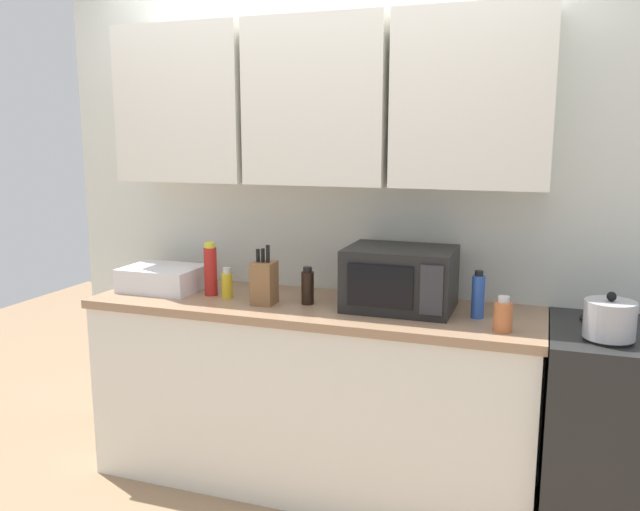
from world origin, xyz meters
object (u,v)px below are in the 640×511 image
bottle_red_sauce (211,270)px  knife_block (264,282)px  kettle (610,319)px  bottle_soy_dark (308,287)px  bottle_blue_cleaner (478,296)px  microwave (400,278)px  dish_rack (163,278)px  bottle_yellow_mustard (227,284)px  bottle_spice_jar (503,316)px

bottle_red_sauce → knife_block: bearing=-12.3°
knife_block → kettle: bearing=-2.8°
bottle_soy_dark → bottle_blue_cleaner: size_ratio=0.85×
microwave → knife_block: 0.63m
microwave → dish_rack: 1.22m
knife_block → bottle_blue_cleaner: bearing=5.2°
kettle → microwave: 0.88m
dish_rack → bottle_soy_dark: bottle_soy_dark is taller
bottle_blue_cleaner → bottle_red_sauce: size_ratio=0.79×
dish_rack → bottle_soy_dark: 0.79m
microwave → bottle_yellow_mustard: (-0.83, -0.08, -0.07)m
knife_block → bottle_soy_dark: bearing=18.8°
knife_block → bottle_soy_dark: knife_block is taller
bottle_spice_jar → knife_block: bearing=175.7°
microwave → bottle_soy_dark: bearing=-171.5°
bottle_red_sauce → bottle_yellow_mustard: bearing=-12.5°
dish_rack → bottle_yellow_mustard: (0.38, -0.04, 0.01)m
bottle_yellow_mustard → bottle_blue_cleaner: 1.18m
microwave → bottle_soy_dark: (-0.42, -0.06, -0.06)m
bottle_yellow_mustard → dish_rack: bearing=174.0°
bottle_spice_jar → bottle_soy_dark: 0.90m
bottle_yellow_mustard → bottle_red_sauce: bottle_red_sauce is taller
kettle → dish_rack: 2.08m
kettle → microwave: size_ratio=0.40×
microwave → bottle_yellow_mustard: microwave is taller
bottle_yellow_mustard → bottle_soy_dark: 0.41m
kettle → bottle_soy_dark: bearing=173.9°
kettle → dish_rack: bearing=175.6°
kettle → bottle_yellow_mustard: 1.69m
knife_block → bottle_soy_dark: size_ratio=1.60×
knife_block → bottle_spice_jar: bearing=-4.3°
bottle_soy_dark → bottle_yellow_mustard: bearing=-177.5°
kettle → bottle_soy_dark: 1.29m
bottle_spice_jar → bottle_blue_cleaner: size_ratio=0.70×
microwave → bottle_blue_cleaner: (0.35, -0.04, -0.04)m
bottle_soy_dark → bottle_blue_cleaner: bottle_blue_cleaner is taller
bottle_soy_dark → bottle_red_sauce: size_ratio=0.67×
kettle → bottle_blue_cleaner: 0.53m
kettle → bottle_yellow_mustard: (-1.69, 0.12, -0.02)m
knife_block → microwave: bearing=11.8°
microwave → bottle_spice_jar: (0.47, -0.21, -0.07)m
bottle_spice_jar → bottle_soy_dark: size_ratio=0.83×
microwave → bottle_yellow_mustard: bearing=-174.4°
knife_block → bottle_spice_jar: knife_block is taller
bottle_soy_dark → bottle_red_sauce: 0.51m
bottle_spice_jar → bottle_red_sauce: size_ratio=0.55×
kettle → bottle_spice_jar: size_ratio=1.31×
microwave → bottle_blue_cleaner: size_ratio=2.31×
bottle_yellow_mustard → bottle_soy_dark: bearing=2.5°
knife_block → bottle_yellow_mustard: knife_block is taller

